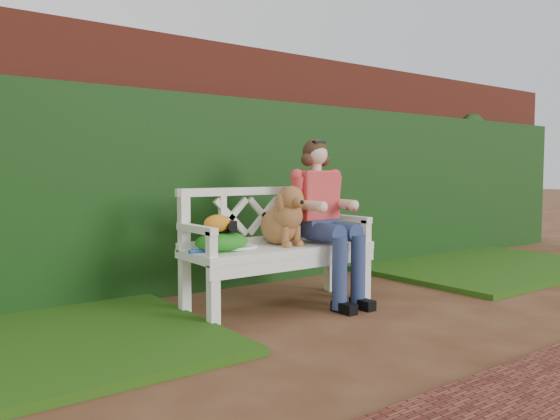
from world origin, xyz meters
TOP-DOWN VIEW (x-y plane):
  - ground at (0.00, 0.00)m, footprint 60.00×60.00m
  - brick_wall at (0.00, 1.90)m, footprint 10.00×0.30m
  - ivy_hedge at (0.00, 1.68)m, footprint 10.00×0.18m
  - grass_right at (2.40, 0.90)m, footprint 2.60×2.00m
  - garden_bench at (-0.39, 0.76)m, footprint 1.64×0.80m
  - seated_woman at (-0.02, 0.74)m, footprint 0.63×0.77m
  - dog at (-0.36, 0.77)m, footprint 0.41×0.48m
  - tennis_racket at (-0.79, 0.78)m, footprint 0.62×0.42m
  - green_bag at (-0.90, 0.78)m, footprint 0.48×0.43m
  - camera_item at (-0.86, 0.76)m, footprint 0.13×0.10m
  - baseball_glove at (-0.94, 0.76)m, footprint 0.22×0.17m

SIDE VIEW (x-z plane):
  - ground at x=0.00m, z-range 0.00..0.00m
  - grass_right at x=2.40m, z-range 0.00..0.05m
  - garden_bench at x=-0.39m, z-range 0.00..0.48m
  - tennis_racket at x=-0.79m, z-range 0.48..0.51m
  - green_bag at x=-0.90m, z-range 0.48..0.61m
  - seated_woman at x=-0.02m, z-range 0.00..1.23m
  - camera_item at x=-0.86m, z-range 0.61..0.69m
  - baseball_glove at x=-0.94m, z-range 0.61..0.74m
  - dog at x=-0.36m, z-range 0.48..0.94m
  - ivy_hedge at x=0.00m, z-range 0.00..1.70m
  - brick_wall at x=0.00m, z-range 0.00..2.20m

